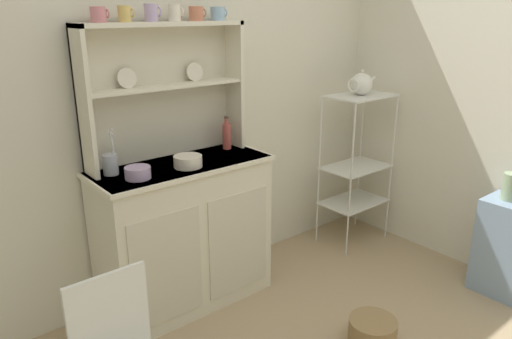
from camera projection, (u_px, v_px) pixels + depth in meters
name	position (u px, v px, depth m)	size (l,w,h in m)	color
wall_back	(184.00, 94.00, 2.95)	(3.84, 0.05, 2.50)	silver
hutch_cabinet	(185.00, 233.00, 2.89)	(1.05, 0.45, 0.91)	silver
hutch_shelf_unit	(162.00, 82.00, 2.73)	(0.98, 0.18, 0.78)	beige
bakers_rack	(357.00, 154.00, 3.63)	(0.50, 0.33, 1.15)	silver
floor_basket	(372.00, 332.00, 2.63)	(0.26, 0.26, 0.15)	#93754C
cup_rose_0	(98.00, 15.00, 2.37)	(0.09, 0.08, 0.08)	#D17A84
cup_gold_1	(125.00, 14.00, 2.45)	(0.08, 0.07, 0.08)	#DBB760
cup_lilac_2	(151.00, 13.00, 2.54)	(0.09, 0.07, 0.09)	#B79ECC
cup_cream_3	(175.00, 13.00, 2.63)	(0.08, 0.07, 0.09)	silver
cup_terracotta_4	(196.00, 14.00, 2.71)	(0.10, 0.08, 0.08)	#C67556
cup_sky_5	(218.00, 14.00, 2.80)	(0.10, 0.08, 0.08)	#8EB2D1
bowl_mixing_large	(138.00, 173.00, 2.51)	(0.14, 0.14, 0.06)	#B79ECC
bowl_floral_medium	(188.00, 161.00, 2.69)	(0.16, 0.16, 0.06)	silver
jam_bottle	(227.00, 135.00, 3.02)	(0.05, 0.05, 0.21)	#B74C47
utensil_jar	(111.00, 164.00, 2.56)	(0.08, 0.08, 0.25)	#B2B7C6
porcelain_teapot	(361.00, 84.00, 3.46)	(0.25, 0.16, 0.18)	white
flower_vase	(511.00, 185.00, 2.95)	(0.10, 0.10, 0.32)	#9EB78E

